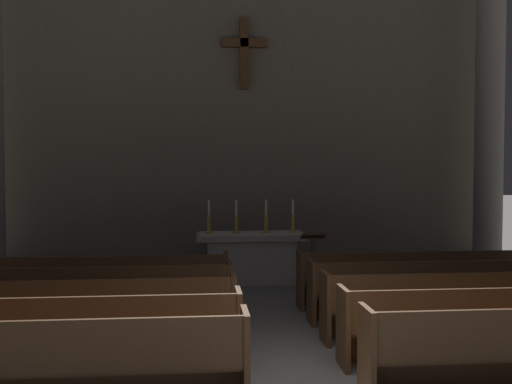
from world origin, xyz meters
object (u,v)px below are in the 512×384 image
candlestick_outer_left (209,223)px  candlestick_inner_right (266,222)px  pew_left_row_1 (44,364)px  pew_left_row_2 (67,335)px  candlestick_outer_right (293,222)px  pew_left_row_4 (96,297)px  pew_right_row_2 (501,324)px  pew_left_row_3 (83,314)px  candlestick_inner_left (236,222)px  lectern (313,264)px  altar (251,256)px  pew_left_row_5 (106,284)px  pew_right_row_3 (465,305)px  pew_right_row_4 (436,290)px  column_right_third (490,104)px  pew_right_row_5 (413,278)px

candlestick_outer_left → candlestick_inner_right: bearing=0.0°
pew_left_row_1 → pew_left_row_2: same height
pew_left_row_2 → candlestick_outer_right: candlestick_outer_right is taller
pew_left_row_1 → candlestick_outer_left: (1.69, 6.24, 0.75)m
pew_left_row_4 → pew_right_row_2: (5.07, -1.97, 0.00)m
pew_left_row_3 → candlestick_inner_left: 4.88m
lectern → altar: bearing=131.0°
candlestick_inner_right → candlestick_outer_right: bearing=0.0°
pew_left_row_1 → pew_left_row_3: 1.97m
pew_left_row_5 → pew_right_row_3: bearing=-21.2°
pew_right_row_2 → pew_right_row_4: 1.97m
pew_left_row_2 → column_right_third: (7.83, 5.88, 3.25)m
altar → candlestick_outer_right: 1.10m
pew_right_row_5 → pew_left_row_4: bearing=-169.0°
pew_left_row_3 → pew_right_row_3: (5.07, 0.00, 0.00)m
altar → pew_right_row_4: bearing=-52.3°
pew_right_row_3 → lectern: (-1.49, 3.07, 0.07)m
pew_left_row_5 → pew_right_row_4: bearing=-11.0°
pew_left_row_2 → pew_right_row_4: same height
pew_left_row_4 → pew_right_row_2: 5.44m
pew_right_row_4 → lectern: (-1.49, 2.08, 0.07)m
candlestick_outer_left → pew_left_row_1: bearing=-105.1°
candlestick_outer_right → lectern: bearing=-80.8°
column_right_third → pew_right_row_2: bearing=-115.1°
pew_left_row_1 → candlestick_inner_right: 6.89m
pew_right_row_2 → pew_right_row_3: size_ratio=1.00×
pew_right_row_5 → lectern: 1.85m
pew_right_row_5 → candlestick_inner_left: bearing=141.0°
pew_right_row_5 → candlestick_inner_right: candlestick_inner_right is taller
candlestick_outer_right → column_right_third: bearing=8.0°
lectern → pew_left_row_1: bearing=-125.4°
pew_left_row_1 → pew_right_row_5: size_ratio=1.00×
pew_left_row_3 → pew_right_row_4: bearing=11.0°
pew_right_row_4 → column_right_third: bearing=54.8°
pew_left_row_2 → altar: (2.54, 5.25, 0.06)m
pew_left_row_1 → candlestick_inner_right: size_ratio=5.81×
pew_left_row_1 → altar: (2.54, 6.24, 0.06)m
pew_left_row_2 → candlestick_inner_right: (2.84, 5.25, 0.75)m
pew_left_row_5 → pew_right_row_5: size_ratio=1.00×
pew_right_row_5 → column_right_third: size_ratio=0.51×
pew_left_row_4 → candlestick_outer_left: (1.69, 3.28, 0.75)m
pew_right_row_4 → pew_left_row_2: bearing=-158.8°
pew_right_row_3 → pew_left_row_2: bearing=-169.0°
pew_left_row_4 → altar: altar is taller
pew_left_row_1 → pew_left_row_4: (0.00, 2.96, 0.00)m
candlestick_outer_left → pew_left_row_2: bearing=-107.8°
column_right_third → candlestick_inner_right: size_ratio=11.34×
pew_left_row_5 → pew_right_row_2: size_ratio=1.00×
pew_left_row_2 → lectern: lectern is taller
candlestick_outer_left → candlestick_outer_right: (1.70, 0.00, 0.00)m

